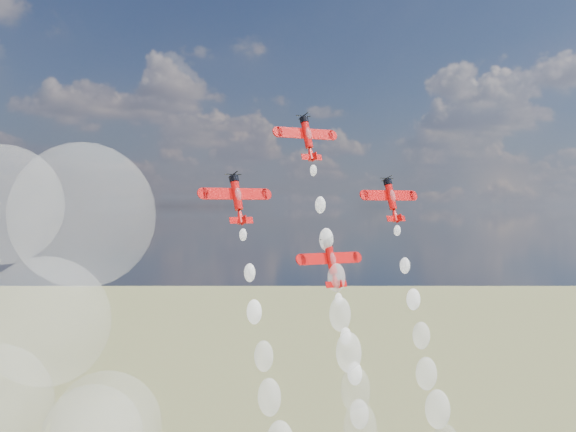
# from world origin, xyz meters

# --- Properties ---
(plane_lead) EXTENTS (11.04, 4.64, 7.65)m
(plane_lead) POSITION_xyz_m (7.39, 9.60, 110.86)
(plane_lead) COLOR red
(plane_lead) RESTS_ON ground
(plane_left) EXTENTS (11.04, 4.64, 7.65)m
(plane_left) POSITION_xyz_m (-7.88, 6.26, 100.71)
(plane_left) COLOR red
(plane_left) RESTS_ON ground
(plane_right) EXTENTS (11.04, 4.64, 7.65)m
(plane_right) POSITION_xyz_m (22.67, 6.26, 100.71)
(plane_right) COLOR red
(plane_right) RESTS_ON ground
(plane_slot) EXTENTS (11.04, 4.64, 7.65)m
(plane_slot) POSITION_xyz_m (7.39, 2.92, 90.55)
(plane_slot) COLOR red
(plane_slot) RESTS_ON ground
(smoke_trail_lead) EXTENTS (5.14, 18.59, 48.55)m
(smoke_trail_lead) POSITION_xyz_m (7.08, -4.25, 69.36)
(smoke_trail_lead) COLOR white
(smoke_trail_lead) RESTS_ON plane_lead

